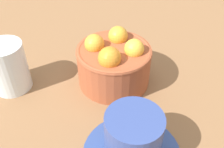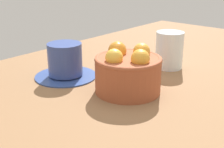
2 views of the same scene
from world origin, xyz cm
name	(u,v)px [view 2 (image 2 of 2)]	position (x,y,z in cm)	size (l,w,h in cm)	color
ground_plane	(127,98)	(0.00, 0.00, -1.59)	(154.58, 80.76, 3.18)	brown
terracotta_bowl	(128,71)	(-0.01, -0.02, 4.61)	(13.92, 13.92, 10.11)	#9E4C2D
coffee_cup	(65,63)	(2.74, -16.69, 3.53)	(14.70, 14.70, 8.17)	#2E4687
water_glass	(169,50)	(-19.37, -1.81, 4.69)	(7.03, 7.03, 9.38)	silver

